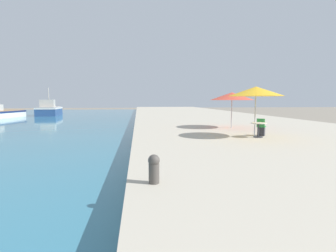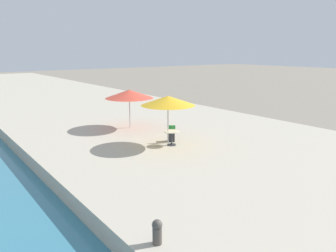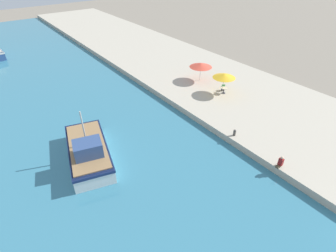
# 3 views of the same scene
# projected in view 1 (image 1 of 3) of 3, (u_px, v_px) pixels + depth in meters

# --- Properties ---
(quay_promenade) EXTENTS (16.00, 90.00, 0.72)m
(quay_promenade) POSITION_uv_depth(u_px,v_px,m) (206.00, 120.00, 29.79)
(quay_promenade) COLOR #BCB29E
(quay_promenade) RESTS_ON ground_plane
(fishing_boat_far) EXTENTS (3.79, 6.72, 4.66)m
(fishing_boat_far) POSITION_uv_depth(u_px,v_px,m) (49.00, 110.00, 43.98)
(fishing_boat_far) COLOR navy
(fishing_boat_far) RESTS_ON water_basin
(cafe_umbrella_pink) EXTENTS (2.70, 2.70, 2.53)m
(cafe_umbrella_pink) POSITION_uv_depth(u_px,v_px,m) (256.00, 91.00, 13.01)
(cafe_umbrella_pink) COLOR #B7B7B7
(cafe_umbrella_pink) RESTS_ON quay_promenade
(cafe_umbrella_white) EXTENTS (2.95, 2.95, 2.38)m
(cafe_umbrella_white) POSITION_uv_depth(u_px,v_px,m) (232.00, 96.00, 17.52)
(cafe_umbrella_white) COLOR #B7B7B7
(cafe_umbrella_white) RESTS_ON quay_promenade
(cafe_table) EXTENTS (0.80, 0.80, 0.74)m
(cafe_table) POSITION_uv_depth(u_px,v_px,m) (258.00, 127.00, 13.07)
(cafe_table) COLOR #333338
(cafe_table) RESTS_ON quay_promenade
(cafe_chair_left) EXTENTS (0.58, 0.58, 0.91)m
(cafe_chair_left) POSITION_uv_depth(u_px,v_px,m) (261.00, 130.00, 13.71)
(cafe_chair_left) COLOR #2D2D33
(cafe_chair_left) RESTS_ON quay_promenade
(mooring_bollard) EXTENTS (0.26, 0.26, 0.65)m
(mooring_bollard) POSITION_uv_depth(u_px,v_px,m) (154.00, 168.00, 5.84)
(mooring_bollard) COLOR #4C4742
(mooring_bollard) RESTS_ON quay_promenade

